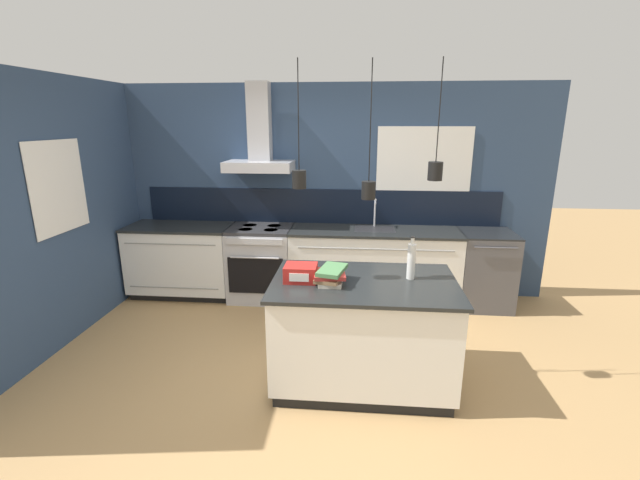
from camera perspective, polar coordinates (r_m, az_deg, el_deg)
The scene contains 11 objects.
ground_plane at distance 3.95m, azimuth -2.68°, elevation -17.55°, with size 16.00×16.00×0.00m, color tan.
wall_back at distance 5.36m, azimuth -0.35°, elevation 6.96°, with size 5.60×2.12×2.60m.
wall_left at distance 4.99m, azimuth -30.54°, elevation 3.56°, with size 0.08×3.80×2.60m.
counter_run_left at distance 5.69m, azimuth -17.87°, elevation -2.54°, with size 1.29×0.64×0.91m.
counter_run_sink at distance 5.26m, azimuth 7.15°, elevation -3.39°, with size 2.03×0.64×1.26m.
oven_range at distance 5.38m, azimuth -7.82°, elevation -3.03°, with size 0.77×0.66×0.91m.
dishwasher at distance 5.47m, azimuth 21.06°, elevation -3.66°, with size 0.61×0.65×0.91m.
kitchen_island at distance 3.68m, azimuth 5.73°, elevation -11.99°, with size 1.50×0.97×0.91m.
bottle_on_island at distance 3.56m, azimuth 12.09°, elevation -2.71°, with size 0.07×0.07×0.36m.
book_stack at distance 3.42m, azimuth 1.40°, elevation -4.72°, with size 0.28×0.34×0.12m.
red_supply_box at distance 3.46m, azimuth -2.58°, elevation -4.41°, with size 0.26×0.22×0.13m.
Camera 1 is at (0.47, -3.28, 2.16)m, focal length 24.00 mm.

